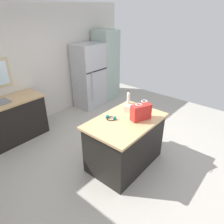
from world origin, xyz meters
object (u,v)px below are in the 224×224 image
at_px(kitchen_island, 125,142).
at_px(bottle, 128,98).
at_px(small_box, 128,108).
at_px(shopping_bag, 141,112).
at_px(tall_cabinet, 106,66).
at_px(ear_defenders, 111,118).
at_px(refrigerator, 89,76).

height_order(kitchen_island, bottle, bottle).
bearing_deg(small_box, shopping_bag, -106.73).
xyz_separation_m(tall_cabinet, shopping_bag, (-1.93, -2.48, 0.03)).
relative_size(bottle, ear_defenders, 1.39).
xyz_separation_m(kitchen_island, small_box, (0.28, 0.15, 0.51)).
bearing_deg(refrigerator, shopping_bag, -116.08).
relative_size(kitchen_island, bottle, 5.10).
distance_m(tall_cabinet, shopping_bag, 3.14).
bearing_deg(ear_defenders, shopping_bag, -50.84).
distance_m(small_box, bottle, 0.36).
xyz_separation_m(kitchen_island, tall_cabinet, (2.11, 2.31, 0.56)).
xyz_separation_m(shopping_bag, bottle, (0.38, 0.53, -0.01)).
height_order(refrigerator, small_box, refrigerator).
height_order(tall_cabinet, small_box, tall_cabinet).
bearing_deg(tall_cabinet, shopping_bag, -127.85).
xyz_separation_m(refrigerator, small_box, (-1.12, -2.15, 0.10)).
distance_m(bottle, ear_defenders, 0.72).
distance_m(small_box, ear_defenders, 0.42).
xyz_separation_m(small_box, bottle, (0.29, 0.20, 0.06)).
distance_m(tall_cabinet, bottle, 2.49).
distance_m(tall_cabinet, small_box, 2.83).
bearing_deg(bottle, kitchen_island, -147.55).
height_order(shopping_bag, small_box, shopping_bag).
bearing_deg(ear_defenders, refrigerator, 53.91).
bearing_deg(refrigerator, small_box, -117.40).
relative_size(refrigerator, bottle, 6.54).
relative_size(refrigerator, tall_cabinet, 0.86).
relative_size(tall_cabinet, shopping_bag, 5.56).
bearing_deg(tall_cabinet, small_box, -130.36).
distance_m(refrigerator, tall_cabinet, 0.73).
distance_m(shopping_bag, ear_defenders, 0.51).
relative_size(tall_cabinet, bottle, 7.61).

